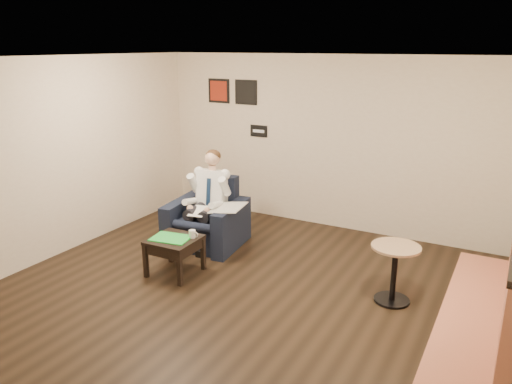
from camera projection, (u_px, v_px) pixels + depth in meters
The scene contains 17 objects.
ground at pixel (236, 302), 5.93m from camera, with size 6.00×6.00×0.00m, color black.
wall_back at pixel (330, 143), 8.06m from camera, with size 6.00×0.02×2.80m, color #F1E0C5.
wall_left at pixel (49, 160), 6.91m from camera, with size 0.02×6.00×2.80m, color #F1E0C5.
ceiling at pixel (233, 58), 5.14m from camera, with size 6.00×6.00×0.02m, color white.
seating_sign at pixel (259, 131), 8.62m from camera, with size 0.32×0.02×0.20m, color black.
art_print_left at pixel (219, 91), 8.80m from camera, with size 0.42×0.03×0.42m, color maroon.
art_print_right at pixel (246, 92), 8.54m from camera, with size 0.42×0.03×0.42m, color black.
armchair at pixel (206, 213), 7.49m from camera, with size 1.03×1.03×1.00m, color black.
seated_man at pixel (202, 204), 7.32m from camera, with size 0.65×0.97×1.36m, color white, non-canonical shape.
lap_papers at pixel (199, 211), 7.25m from camera, with size 0.23×0.32×0.01m, color white.
newspaper at pixel (228, 207), 7.19m from camera, with size 0.43×0.54×0.01m, color silver.
side_table at pixel (175, 256), 6.61m from camera, with size 0.61×0.61×0.50m, color black.
green_folder at pixel (171, 238), 6.53m from camera, with size 0.50×0.35×0.01m, color green.
coffee_mug at pixel (192, 234), 6.55m from camera, with size 0.09×0.09×0.10m, color white.
smartphone at pixel (185, 234), 6.66m from camera, with size 0.15×0.08×0.01m, color black.
banquette at pixel (482, 289), 4.69m from camera, with size 0.68×2.85×1.46m, color #A75A40.
cafe_table at pixel (394, 274), 5.85m from camera, with size 0.57×0.57×0.71m, color #9E7856.
Camera 1 is at (2.74, -4.56, 2.94)m, focal length 35.00 mm.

